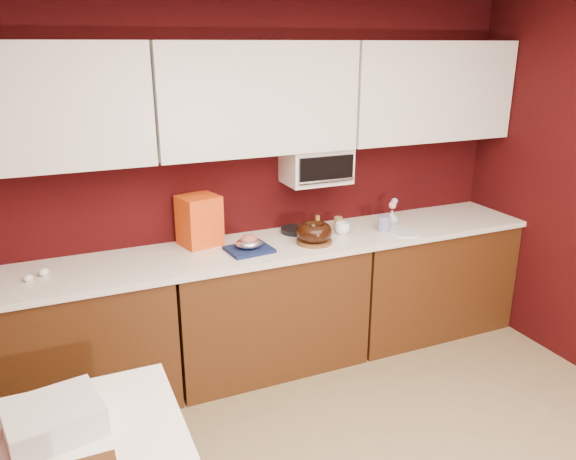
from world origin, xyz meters
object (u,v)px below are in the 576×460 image
(toaster_oven, at_px, (316,165))
(newspaper_stack, at_px, (54,419))
(foil_ham_nest, at_px, (249,243))
(flower_vase, at_px, (392,217))
(blue_jar, at_px, (384,223))
(coffee_mug, at_px, (342,227))
(bundt_cake, at_px, (314,232))
(pandoro_box, at_px, (199,220))

(toaster_oven, xyz_separation_m, newspaper_stack, (-1.83, -1.44, -0.56))
(foil_ham_nest, xyz_separation_m, flower_vase, (1.17, 0.11, 0.01))
(blue_jar, xyz_separation_m, newspaper_stack, (-2.27, -1.21, -0.14))
(coffee_mug, relative_size, newspaper_stack, 0.29)
(coffee_mug, height_order, flower_vase, flower_vase)
(bundt_cake, height_order, pandoro_box, pandoro_box)
(bundt_cake, xyz_separation_m, coffee_mug, (0.27, 0.09, -0.03))
(pandoro_box, bearing_deg, toaster_oven, -15.76)
(foil_ham_nest, bearing_deg, pandoro_box, 135.39)
(coffee_mug, relative_size, flower_vase, 0.84)
(newspaper_stack, bearing_deg, pandoro_box, 56.13)
(foil_ham_nest, bearing_deg, blue_jar, 0.38)
(pandoro_box, distance_m, blue_jar, 1.32)
(bundt_cake, bearing_deg, flower_vase, 11.20)
(bundt_cake, distance_m, blue_jar, 0.58)
(toaster_oven, height_order, bundt_cake, toaster_oven)
(coffee_mug, height_order, newspaper_stack, coffee_mug)
(blue_jar, distance_m, flower_vase, 0.17)
(toaster_oven, relative_size, newspaper_stack, 1.30)
(pandoro_box, relative_size, flower_vase, 2.79)
(blue_jar, bearing_deg, coffee_mug, 170.06)
(foil_ham_nest, distance_m, pandoro_box, 0.38)
(foil_ham_nest, relative_size, pandoro_box, 0.53)
(pandoro_box, relative_size, newspaper_stack, 0.97)
(pandoro_box, xyz_separation_m, flower_vase, (1.42, -0.14, -0.11))
(pandoro_box, distance_m, flower_vase, 1.43)
(foil_ham_nest, height_order, newspaper_stack, foil_ham_nest)
(newspaper_stack, bearing_deg, foil_ham_nest, 44.31)
(flower_vase, relative_size, newspaper_stack, 0.35)
(toaster_oven, height_order, flower_vase, toaster_oven)
(newspaper_stack, bearing_deg, toaster_oven, 38.19)
(bundt_cake, bearing_deg, blue_jar, 3.63)
(coffee_mug, bearing_deg, pandoro_box, 168.91)
(blue_jar, bearing_deg, toaster_oven, 153.16)
(blue_jar, bearing_deg, newspaper_stack, -151.86)
(coffee_mug, distance_m, flower_vase, 0.45)
(blue_jar, bearing_deg, flower_vase, 37.81)
(toaster_oven, bearing_deg, pandoro_box, 178.47)
(foil_ham_nest, distance_m, blue_jar, 1.03)
(foil_ham_nest, relative_size, coffee_mug, 1.76)
(toaster_oven, relative_size, pandoro_box, 1.34)
(toaster_oven, distance_m, foil_ham_nest, 0.76)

